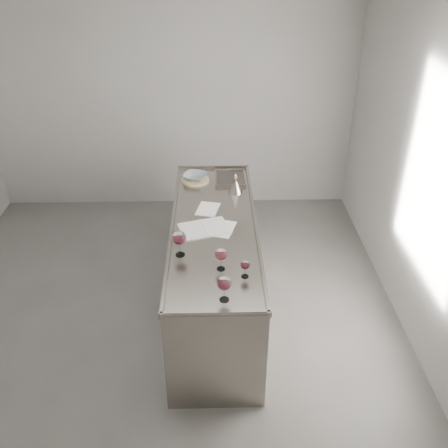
{
  "coord_description": "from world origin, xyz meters",
  "views": [
    {
      "loc": [
        0.5,
        -3.48,
        3.22
      ],
      "look_at": [
        0.59,
        0.18,
        1.02
      ],
      "focal_mm": 40.0,
      "sensor_mm": 36.0,
      "label": 1
    }
  ],
  "objects_px": {
    "wine_glass_middle": "(221,255)",
    "wine_funnel": "(235,187)",
    "wine_glass_left": "(179,239)",
    "counter": "(215,268)",
    "wine_glass_right": "(224,284)",
    "ceramic_bowl": "(195,177)",
    "wine_glass_small": "(245,265)",
    "notebook": "(205,228)"
  },
  "relations": [
    {
      "from": "wine_glass_left",
      "to": "wine_glass_small",
      "type": "relative_size",
      "value": 1.48
    },
    {
      "from": "wine_glass_left",
      "to": "notebook",
      "type": "bearing_deg",
      "value": 63.92
    },
    {
      "from": "wine_glass_left",
      "to": "wine_funnel",
      "type": "relative_size",
      "value": 1.03
    },
    {
      "from": "wine_glass_left",
      "to": "notebook",
      "type": "xyz_separation_m",
      "value": [
        0.19,
        0.39,
        -0.15
      ]
    },
    {
      "from": "notebook",
      "to": "ceramic_bowl",
      "type": "bearing_deg",
      "value": 79.1
    },
    {
      "from": "ceramic_bowl",
      "to": "wine_glass_middle",
      "type": "bearing_deg",
      "value": -81.3
    },
    {
      "from": "wine_glass_middle",
      "to": "wine_funnel",
      "type": "xyz_separation_m",
      "value": [
        0.17,
        1.28,
        -0.07
      ]
    },
    {
      "from": "wine_glass_middle",
      "to": "ceramic_bowl",
      "type": "relative_size",
      "value": 0.79
    },
    {
      "from": "wine_glass_left",
      "to": "ceramic_bowl",
      "type": "xyz_separation_m",
      "value": [
        0.09,
        1.35,
        -0.1
      ]
    },
    {
      "from": "counter",
      "to": "wine_glass_left",
      "type": "relative_size",
      "value": 11.14
    },
    {
      "from": "wine_glass_middle",
      "to": "ceramic_bowl",
      "type": "distance_m",
      "value": 1.57
    },
    {
      "from": "wine_glass_small",
      "to": "ceramic_bowl",
      "type": "bearing_deg",
      "value": 104.16
    },
    {
      "from": "wine_glass_right",
      "to": "wine_funnel",
      "type": "relative_size",
      "value": 0.95
    },
    {
      "from": "counter",
      "to": "notebook",
      "type": "bearing_deg",
      "value": -141.37
    },
    {
      "from": "wine_glass_left",
      "to": "wine_funnel",
      "type": "distance_m",
      "value": 1.19
    },
    {
      "from": "wine_glass_middle",
      "to": "notebook",
      "type": "height_order",
      "value": "wine_glass_middle"
    },
    {
      "from": "counter",
      "to": "wine_funnel",
      "type": "height_order",
      "value": "wine_funnel"
    },
    {
      "from": "wine_glass_left",
      "to": "wine_glass_middle",
      "type": "xyz_separation_m",
      "value": [
        0.32,
        -0.2,
        -0.02
      ]
    },
    {
      "from": "wine_glass_middle",
      "to": "wine_glass_right",
      "type": "bearing_deg",
      "value": -87.46
    },
    {
      "from": "wine_glass_small",
      "to": "wine_funnel",
      "type": "height_order",
      "value": "wine_funnel"
    },
    {
      "from": "wine_glass_small",
      "to": "wine_funnel",
      "type": "xyz_separation_m",
      "value": [
        -0.01,
        1.38,
        -0.04
      ]
    },
    {
      "from": "wine_glass_small",
      "to": "wine_funnel",
      "type": "bearing_deg",
      "value": 90.52
    },
    {
      "from": "wine_glass_small",
      "to": "wine_funnel",
      "type": "distance_m",
      "value": 1.38
    },
    {
      "from": "wine_glass_small",
      "to": "counter",
      "type": "bearing_deg",
      "value": 106.71
    },
    {
      "from": "wine_glass_middle",
      "to": "notebook",
      "type": "distance_m",
      "value": 0.62
    },
    {
      "from": "wine_glass_right",
      "to": "wine_funnel",
      "type": "height_order",
      "value": "wine_funnel"
    },
    {
      "from": "wine_glass_small",
      "to": "ceramic_bowl",
      "type": "distance_m",
      "value": 1.71
    },
    {
      "from": "wine_glass_right",
      "to": "wine_glass_middle",
      "type": "bearing_deg",
      "value": 92.54
    },
    {
      "from": "wine_glass_left",
      "to": "wine_glass_small",
      "type": "distance_m",
      "value": 0.59
    },
    {
      "from": "ceramic_bowl",
      "to": "wine_funnel",
      "type": "xyz_separation_m",
      "value": [
        0.4,
        -0.27,
        0.02
      ]
    },
    {
      "from": "counter",
      "to": "notebook",
      "type": "relative_size",
      "value": 5.0
    },
    {
      "from": "counter",
      "to": "wine_glass_left",
      "type": "xyz_separation_m",
      "value": [
        -0.28,
        -0.46,
        0.62
      ]
    },
    {
      "from": "wine_glass_left",
      "to": "wine_funnel",
      "type": "height_order",
      "value": "wine_glass_left"
    },
    {
      "from": "wine_glass_small",
      "to": "notebook",
      "type": "bearing_deg",
      "value": 114.13
    },
    {
      "from": "counter",
      "to": "wine_glass_right",
      "type": "distance_m",
      "value": 1.2
    },
    {
      "from": "wine_glass_left",
      "to": "wine_glass_small",
      "type": "bearing_deg",
      "value": -31.03
    },
    {
      "from": "ceramic_bowl",
      "to": "counter",
      "type": "bearing_deg",
      "value": -78.06
    },
    {
      "from": "wine_glass_middle",
      "to": "notebook",
      "type": "xyz_separation_m",
      "value": [
        -0.13,
        0.59,
        -0.13
      ]
    },
    {
      "from": "notebook",
      "to": "ceramic_bowl",
      "type": "height_order",
      "value": "ceramic_bowl"
    },
    {
      "from": "wine_glass_right",
      "to": "ceramic_bowl",
      "type": "xyz_separation_m",
      "value": [
        -0.25,
        1.92,
        -0.09
      ]
    },
    {
      "from": "counter",
      "to": "wine_glass_right",
      "type": "xyz_separation_m",
      "value": [
        0.07,
        -1.03,
        0.61
      ]
    },
    {
      "from": "counter",
      "to": "notebook",
      "type": "height_order",
      "value": "counter"
    }
  ]
}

